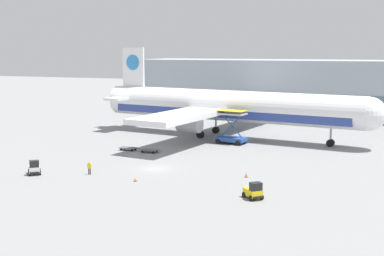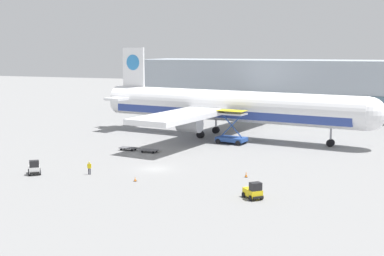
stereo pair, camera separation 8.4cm
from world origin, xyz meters
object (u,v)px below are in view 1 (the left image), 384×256
scissor_lift_loader (232,131)px  traffic_cone_near (135,179)px  traffic_cone_far (246,174)px  airplane_main (224,107)px  baggage_dolly_lead (128,148)px  baggage_dolly_second (149,150)px  ground_crew_near (89,167)px  baggage_tug_foreground (34,168)px  baggage_tug_mid (254,191)px

scissor_lift_loader → traffic_cone_near: size_ratio=10.79×
traffic_cone_far → traffic_cone_near: bearing=-150.7°
airplane_main → baggage_dolly_lead: bearing=-111.3°
airplane_main → baggage_dolly_second: (-6.77, -19.03, -5.45)m
baggage_dolly_second → traffic_cone_near: bearing=-69.8°
scissor_lift_loader → ground_crew_near: (-11.13, -29.61, -1.20)m
baggage_tug_foreground → baggage_dolly_second: (7.95, 19.40, -0.49)m
ground_crew_near → traffic_cone_near: size_ratio=3.18×
airplane_main → ground_crew_near: 37.00m
ground_crew_near → traffic_cone_near: 7.59m
baggage_dolly_lead → baggage_dolly_second: (4.11, -0.45, 0.00)m
scissor_lift_loader → baggage_tug_foreground: bearing=-110.3°
baggage_dolly_lead → traffic_cone_near: size_ratio=6.72×
ground_crew_near → traffic_cone_far: bearing=2.9°
airplane_main → ground_crew_near: airplane_main is taller
baggage_tug_foreground → baggage_tug_mid: size_ratio=1.02×
airplane_main → baggage_tug_foreground: airplane_main is taller
baggage_tug_mid → baggage_dolly_lead: (-26.74, 20.92, -0.49)m
baggage_tug_foreground → baggage_tug_mid: 30.59m
airplane_main → scissor_lift_loader: (3.38, -6.25, -3.61)m
airplane_main → traffic_cone_far: bearing=-58.4°
baggage_dolly_second → ground_crew_near: size_ratio=2.11×
baggage_tug_mid → baggage_dolly_lead: bearing=-171.5°
baggage_tug_mid → baggage_dolly_second: size_ratio=0.74×
baggage_tug_mid → baggage_tug_foreground: bearing=-135.5°
baggage_tug_foreground → traffic_cone_near: (14.44, 1.42, -0.61)m
scissor_lift_loader → airplane_main: bearing=127.5°
ground_crew_near → baggage_tug_mid: bearing=-22.4°
baggage_tug_foreground → ground_crew_near: bearing=72.0°
baggage_tug_foreground → baggage_dolly_lead: size_ratio=0.75×
airplane_main → baggage_dolly_second: size_ratio=15.59×
baggage_dolly_lead → traffic_cone_far: traffic_cone_far is taller
baggage_tug_foreground → baggage_tug_mid: bearing=49.7°
airplane_main → baggage_dolly_second: bearing=-100.6°
airplane_main → scissor_lift_loader: airplane_main is taller
airplane_main → baggage_tug_mid: size_ratio=21.01×
airplane_main → baggage_tug_foreground: (-14.72, -38.43, -4.96)m
scissor_lift_loader → baggage_tug_foreground: 36.95m
baggage_tug_mid → baggage_dolly_second: baggage_tug_mid is taller
baggage_dolly_second → traffic_cone_far: size_ratio=4.94×
baggage_tug_foreground → airplane_main: bearing=120.8°
scissor_lift_loader → baggage_dolly_lead: scissor_lift_loader is taller
baggage_tug_foreground → traffic_cone_near: bearing=57.3°
baggage_tug_mid → traffic_cone_near: (-16.14, 2.48, -0.61)m
scissor_lift_loader → traffic_cone_near: (-3.67, -30.77, -1.96)m
scissor_lift_loader → baggage_tug_mid: scissor_lift_loader is taller
traffic_cone_far → scissor_lift_loader: bearing=111.0°
baggage_tug_mid → traffic_cone_far: 10.23m
traffic_cone_far → baggage_dolly_lead: bearing=154.2°
baggage_tug_foreground → traffic_cone_far: (27.15, 8.56, -0.51)m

